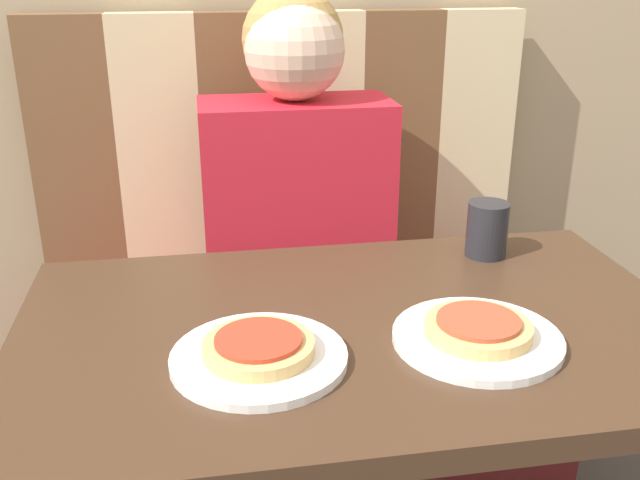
{
  "coord_description": "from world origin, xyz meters",
  "views": [
    {
      "loc": [
        -0.2,
        -0.87,
        1.19
      ],
      "look_at": [
        0.0,
        0.31,
        0.71
      ],
      "focal_mm": 40.0,
      "sensor_mm": 36.0,
      "label": 1
    }
  ],
  "objects_px": {
    "person": "(296,159)",
    "pizza_right": "(478,327)",
    "pizza_left": "(259,346)",
    "plate_left": "(259,358)",
    "drinking_cup": "(487,229)",
    "plate_right": "(477,338)"
  },
  "relations": [
    {
      "from": "person",
      "to": "plate_right",
      "type": "height_order",
      "value": "person"
    },
    {
      "from": "person",
      "to": "pizza_right",
      "type": "xyz_separation_m",
      "value": [
        0.15,
        -0.71,
        -0.05
      ]
    },
    {
      "from": "plate_left",
      "to": "drinking_cup",
      "type": "height_order",
      "value": "drinking_cup"
    },
    {
      "from": "pizza_left",
      "to": "drinking_cup",
      "type": "xyz_separation_m",
      "value": [
        0.42,
        0.29,
        0.02
      ]
    },
    {
      "from": "plate_left",
      "to": "plate_right",
      "type": "height_order",
      "value": "same"
    },
    {
      "from": "pizza_left",
      "to": "drinking_cup",
      "type": "distance_m",
      "value": 0.51
    },
    {
      "from": "drinking_cup",
      "to": "pizza_right",
      "type": "bearing_deg",
      "value": -113.8
    },
    {
      "from": "person",
      "to": "plate_right",
      "type": "xyz_separation_m",
      "value": [
        0.15,
        -0.71,
        -0.07
      ]
    },
    {
      "from": "person",
      "to": "pizza_right",
      "type": "relative_size",
      "value": 4.98
    },
    {
      "from": "pizza_left",
      "to": "person",
      "type": "bearing_deg",
      "value": 78.33
    },
    {
      "from": "pizza_left",
      "to": "pizza_right",
      "type": "relative_size",
      "value": 1.0
    },
    {
      "from": "person",
      "to": "plate_left",
      "type": "xyz_separation_m",
      "value": [
        -0.15,
        -0.71,
        -0.07
      ]
    },
    {
      "from": "plate_left",
      "to": "pizza_right",
      "type": "xyz_separation_m",
      "value": [
        0.29,
        0.0,
        0.02
      ]
    },
    {
      "from": "drinking_cup",
      "to": "plate_right",
      "type": "bearing_deg",
      "value": -113.8
    },
    {
      "from": "person",
      "to": "drinking_cup",
      "type": "distance_m",
      "value": 0.5
    },
    {
      "from": "plate_left",
      "to": "drinking_cup",
      "type": "bearing_deg",
      "value": 34.37
    },
    {
      "from": "person",
      "to": "plate_left",
      "type": "relative_size",
      "value": 3.13
    },
    {
      "from": "pizza_left",
      "to": "plate_right",
      "type": "bearing_deg",
      "value": -0.0
    },
    {
      "from": "plate_right",
      "to": "pizza_left",
      "type": "height_order",
      "value": "pizza_left"
    },
    {
      "from": "plate_right",
      "to": "pizza_left",
      "type": "distance_m",
      "value": 0.29
    },
    {
      "from": "pizza_right",
      "to": "drinking_cup",
      "type": "relative_size",
      "value": 1.5
    },
    {
      "from": "plate_right",
      "to": "drinking_cup",
      "type": "bearing_deg",
      "value": 66.2
    }
  ]
}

